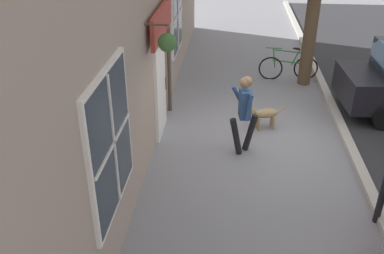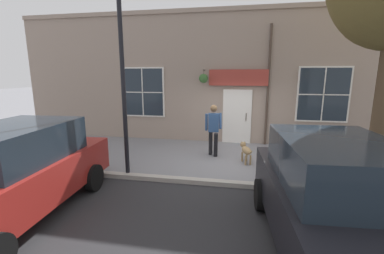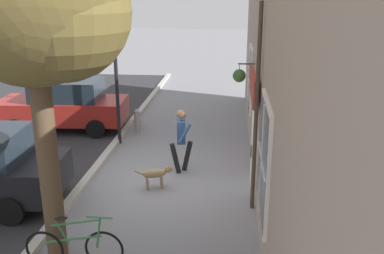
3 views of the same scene
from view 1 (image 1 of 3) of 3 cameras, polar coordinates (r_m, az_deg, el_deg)
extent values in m
plane|color=gray|center=(9.77, 8.50, -1.37)|extent=(90.00, 90.00, 0.00)
cube|color=#B2ADA3|center=(10.07, 19.95, -1.53)|extent=(0.20, 28.00, 0.12)
cube|color=gray|center=(8.96, -5.90, 13.19)|extent=(0.30, 18.00, 4.94)
cube|color=white|center=(9.48, -4.36, 5.04)|extent=(0.10, 1.10, 2.10)
cube|color=#232D38|center=(9.50, -4.17, 4.76)|extent=(0.03, 0.90, 1.90)
cylinder|color=#47382D|center=(9.79, -3.51, 5.83)|extent=(0.03, 0.03, 0.30)
cube|color=#AD3D33|center=(8.98, -4.07, 13.84)|extent=(0.08, 2.20, 0.60)
cylinder|color=#47382D|center=(10.12, -3.23, 13.62)|extent=(0.09, 0.09, 4.44)
cylinder|color=#47382D|center=(7.67, -4.76, 13.43)|extent=(0.44, 0.04, 0.04)
cylinder|color=#47382D|center=(7.69, -3.36, 12.12)|extent=(0.01, 0.01, 0.34)
cone|color=#2D2823|center=(7.75, -3.31, 10.56)|extent=(0.32, 0.32, 0.18)
sphere|color=#3D6B33|center=(7.73, -3.33, 11.20)|extent=(0.34, 0.34, 0.34)
cube|color=white|center=(5.73, -10.86, -1.99)|extent=(0.08, 1.82, 2.02)
cube|color=#232D38|center=(5.72, -10.57, -2.01)|extent=(0.03, 1.70, 1.90)
cube|color=white|center=(5.72, -10.38, -2.02)|extent=(0.04, 0.04, 1.90)
cube|color=white|center=(5.72, -10.38, -2.02)|extent=(0.04, 1.70, 0.04)
cube|color=white|center=(12.07, -2.11, 14.76)|extent=(0.08, 1.82, 2.02)
cube|color=#232D38|center=(12.07, -1.97, 14.75)|extent=(0.03, 1.70, 1.90)
cube|color=white|center=(12.07, -1.87, 14.75)|extent=(0.04, 0.04, 1.90)
cube|color=white|center=(12.07, -1.87, 14.75)|extent=(0.04, 1.70, 0.04)
cylinder|color=black|center=(8.90, 5.89, -1.28)|extent=(0.31, 0.17, 0.83)
cylinder|color=black|center=(9.09, 7.74, -0.73)|extent=(0.31, 0.17, 0.83)
cube|color=#2D4C7A|center=(8.67, 7.09, 3.10)|extent=(0.26, 0.37, 0.60)
sphere|color=#936B4C|center=(8.49, 7.14, 5.87)|extent=(0.23, 0.23, 0.23)
sphere|color=brown|center=(8.48, 7.35, 6.01)|extent=(0.22, 0.22, 0.22)
cylinder|color=#2D4C7A|center=(8.46, 7.60, 2.56)|extent=(0.17, 0.10, 0.57)
cylinder|color=#2D4C7A|center=(8.85, 6.25, 3.97)|extent=(0.34, 0.13, 0.52)
ellipsoid|color=#997A51|center=(9.99, 9.84, 1.81)|extent=(0.63, 0.40, 0.22)
cylinder|color=#997A51|center=(9.98, 8.92, 0.28)|extent=(0.06, 0.06, 0.30)
cylinder|color=#997A51|center=(10.10, 8.65, 0.66)|extent=(0.06, 0.06, 0.30)
cylinder|color=#997A51|center=(10.10, 10.80, 0.46)|extent=(0.06, 0.06, 0.30)
cylinder|color=#997A51|center=(10.22, 10.51, 0.84)|extent=(0.06, 0.06, 0.30)
sphere|color=#997A51|center=(9.83, 7.95, 2.08)|extent=(0.18, 0.18, 0.18)
cone|color=#997A51|center=(9.81, 7.33, 1.92)|extent=(0.12, 0.12, 0.09)
cone|color=#997A51|center=(9.76, 8.13, 2.41)|extent=(0.06, 0.06, 0.07)
cone|color=#997A51|center=(9.84, 7.95, 2.66)|extent=(0.06, 0.06, 0.07)
cylinder|color=#997A51|center=(10.10, 11.85, 2.24)|extent=(0.21, 0.09, 0.14)
cylinder|color=brown|center=(12.34, 15.71, 13.77)|extent=(0.36, 0.36, 3.78)
torus|color=black|center=(12.91, 10.43, 7.69)|extent=(0.71, 0.07, 0.70)
torus|color=black|center=(13.14, 14.93, 7.57)|extent=(0.71, 0.07, 0.70)
cylinder|color=#33723F|center=(12.95, 12.79, 8.46)|extent=(0.98, 0.14, 0.17)
cylinder|color=#33723F|center=(12.94, 13.65, 9.02)|extent=(0.22, 0.06, 0.48)
cylinder|color=#33723F|center=(12.83, 12.72, 9.81)|extent=(0.83, 0.12, 0.14)
cylinder|color=#33723F|center=(12.82, 10.90, 9.02)|extent=(0.13, 0.05, 0.58)
cylinder|color=#33723F|center=(12.72, 10.86, 10.30)|extent=(0.46, 0.04, 0.03)
ellipsoid|color=black|center=(12.86, 13.78, 10.11)|extent=(0.25, 0.12, 0.09)
cylinder|color=black|center=(12.29, 21.71, 4.92)|extent=(0.63, 0.22, 0.62)
camera|label=2|loc=(12.35, 49.69, 8.55)|focal=24.00mm
camera|label=3|loc=(18.34, 2.74, 27.90)|focal=40.00mm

